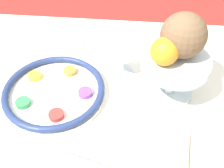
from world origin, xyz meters
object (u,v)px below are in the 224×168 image
object	(u,v)px
fruit_stand	(174,67)
coconut	(183,35)
seder_plate	(54,91)
cup_mid	(140,45)
bread_plate	(162,153)
napkin_roll	(76,167)
orange_fruit	(165,51)
wine_glass	(123,48)

from	to	relation	value
fruit_stand	coconut	world-z (taller)	coconut
seder_plate	cup_mid	world-z (taller)	cup_mid
coconut	bread_plate	bearing A→B (deg)	-99.05
napkin_roll	cup_mid	bearing A→B (deg)	73.82
orange_fruit	napkin_roll	bearing A→B (deg)	-126.77
orange_fruit	cup_mid	size ratio (longest dim) A/B	1.10
bread_plate	napkin_roll	xyz separation A→B (m)	(-0.20, -0.06, 0.02)
orange_fruit	bread_plate	distance (m)	0.25
fruit_stand	orange_fruit	xyz separation A→B (m)	(-0.04, -0.02, 0.07)
fruit_stand	bread_plate	distance (m)	0.23
fruit_stand	coconut	distance (m)	0.09
seder_plate	fruit_stand	size ratio (longest dim) A/B	1.61
seder_plate	orange_fruit	distance (m)	0.33
wine_glass	coconut	world-z (taller)	coconut
wine_glass	cup_mid	distance (m)	0.14
wine_glass	bread_plate	bearing A→B (deg)	-67.85
coconut	napkin_roll	size ratio (longest dim) A/B	0.75
bread_plate	napkin_roll	world-z (taller)	napkin_roll
bread_plate	cup_mid	size ratio (longest dim) A/B	2.88
bread_plate	napkin_roll	distance (m)	0.21
coconut	cup_mid	size ratio (longest dim) A/B	1.80
fruit_stand	cup_mid	bearing A→B (deg)	116.37
coconut	napkin_roll	bearing A→B (deg)	-128.66
fruit_stand	coconut	size ratio (longest dim) A/B	1.56
orange_fruit	bread_plate	world-z (taller)	orange_fruit
seder_plate	wine_glass	size ratio (longest dim) A/B	2.14
wine_glass	fruit_stand	world-z (taller)	wine_glass
cup_mid	wine_glass	bearing A→B (deg)	-116.33
coconut	bread_plate	xyz separation A→B (m)	(-0.04, -0.23, -0.18)
orange_fruit	napkin_roll	world-z (taller)	orange_fruit
wine_glass	coconut	distance (m)	0.19
seder_plate	coconut	size ratio (longest dim) A/B	2.51
napkin_roll	cup_mid	world-z (taller)	cup_mid
wine_glass	orange_fruit	xyz separation A→B (m)	(0.11, -0.10, 0.07)
wine_glass	bread_plate	world-z (taller)	wine_glass
cup_mid	orange_fruit	bearing A→B (deg)	-75.25
wine_glass	cup_mid	size ratio (longest dim) A/B	2.10
coconut	cup_mid	distance (m)	0.25
seder_plate	fruit_stand	distance (m)	0.35
orange_fruit	coconut	xyz separation A→B (m)	(0.04, 0.04, 0.02)
wine_glass	seder_plate	bearing A→B (deg)	-148.26
fruit_stand	coconut	xyz separation A→B (m)	(0.01, 0.02, 0.09)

